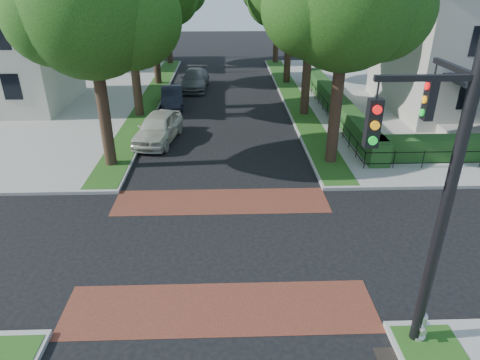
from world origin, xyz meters
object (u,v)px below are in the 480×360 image
parked_car_front (158,128)px  fire_hydrant (421,326)px  traffic_signal (438,178)px  parked_car_rear (195,80)px  parked_car_middle (172,97)px

parked_car_front → fire_hydrant: (8.80, -15.06, -0.25)m
traffic_signal → fire_hydrant: (0.31, -0.19, -4.14)m
parked_car_front → fire_hydrant: bearing=-50.4°
traffic_signal → parked_car_rear: size_ratio=1.53×
traffic_signal → fire_hydrant: 4.15m
parked_car_middle → fire_hydrant: size_ratio=4.79×
parked_car_front → parked_car_middle: parked_car_front is taller
traffic_signal → parked_car_front: traffic_signal is taller
parked_car_front → parked_car_middle: bearing=99.3°
parked_car_middle → fire_hydrant: bearing=-75.1°
parked_car_middle → fire_hydrant: parked_car_middle is taller
traffic_signal → parked_car_rear: 28.18m
fire_hydrant → traffic_signal: bearing=127.1°
traffic_signal → parked_car_middle: traffic_signal is taller
traffic_signal → parked_car_front: bearing=119.7°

